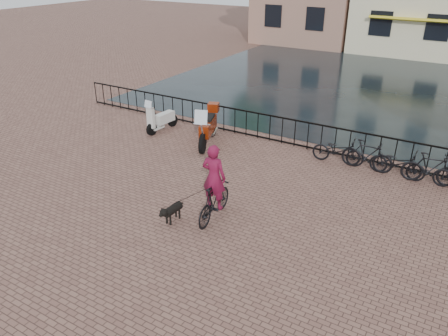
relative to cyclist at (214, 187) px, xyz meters
The scene contains 11 objects.
ground 2.54m from the cyclist, 92.07° to the right, with size 100.00×100.00×0.00m, color brown.
canal_water 14.97m from the cyclist, 90.33° to the left, with size 20.00×20.00×0.00m, color black.
railing 5.66m from the cyclist, 90.86° to the left, with size 20.00×0.05×1.02m.
cyclist is the anchor object (origin of this frame).
dog 1.27m from the cyclist, 142.60° to the right, with size 0.31×0.83×0.55m.
motorcycle 5.14m from the cyclist, 124.55° to the left, with size 1.30×2.37×1.65m.
scooter 6.84m from the cyclist, 139.65° to the left, with size 0.57×1.58×1.43m.
parked_bike_0 5.35m from the cyclist, 71.21° to the left, with size 0.60×1.72×0.90m, color black.
parked_bike_1 5.72m from the cyclist, 62.14° to the left, with size 0.47×1.66×1.00m, color black.
parked_bike_2 6.22m from the cyclist, 54.36° to the left, with size 0.60×1.72×0.90m, color black.
parked_bike_3 6.82m from the cyclist, 47.84° to the left, with size 0.47×1.66×1.00m, color black.
Camera 1 is at (5.37, -5.97, 6.31)m, focal length 35.00 mm.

